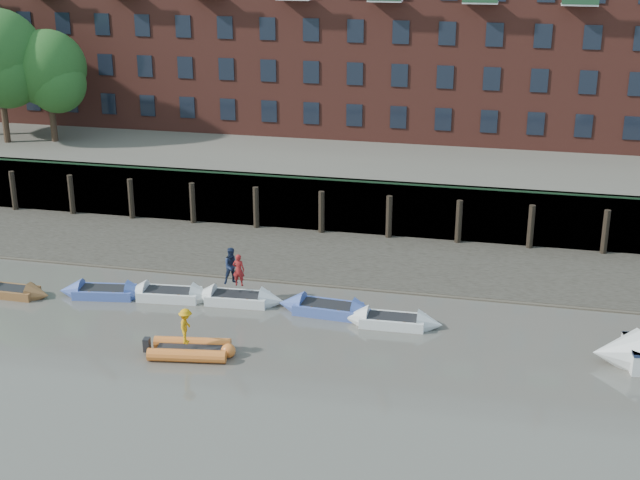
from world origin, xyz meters
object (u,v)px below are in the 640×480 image
(person_rower_b, at_px, (232,266))
(rowboat_4, at_px, (328,309))
(rowboat_5, at_px, (393,321))
(rowboat_3, at_px, (238,298))
(person_rower_a, at_px, (239,270))
(rowboat_2, at_px, (169,294))
(person_rib_crew, at_px, (186,326))
(rowboat_1, at_px, (105,292))
(rowboat_0, at_px, (11,291))
(rib_tender, at_px, (193,350))

(person_rower_b, bearing_deg, rowboat_4, -37.58)
(rowboat_5, bearing_deg, rowboat_3, 172.24)
(rowboat_4, distance_m, person_rower_a, 4.70)
(rowboat_2, relative_size, person_rower_b, 2.60)
(rowboat_4, bearing_deg, rowboat_5, -7.27)
(rowboat_5, bearing_deg, person_rib_crew, -150.29)
(rowboat_3, distance_m, rowboat_4, 4.55)
(rowboat_2, relative_size, rowboat_5, 1.03)
(rowboat_1, distance_m, rowboat_5, 14.33)
(rowboat_5, bearing_deg, person_rower_a, 171.65)
(rowboat_1, xyz_separation_m, person_rower_a, (6.71, 0.74, 1.47))
(rowboat_2, distance_m, rowboat_5, 11.12)
(rowboat_0, height_order, rib_tender, rowboat_0)
(rowboat_4, bearing_deg, rowboat_0, -171.09)
(rowboat_5, bearing_deg, person_rower_b, 170.89)
(rowboat_1, bearing_deg, rowboat_4, -6.31)
(rowboat_1, height_order, rowboat_2, rowboat_2)
(person_rower_b, bearing_deg, rib_tender, -120.82)
(rowboat_1, height_order, person_rib_crew, person_rib_crew)
(rib_tender, height_order, person_rower_b, person_rower_b)
(rib_tender, bearing_deg, person_rower_a, 79.29)
(rowboat_2, relative_size, rowboat_3, 1.01)
(rowboat_3, bearing_deg, rowboat_4, -6.28)
(rowboat_5, height_order, person_rower_b, person_rower_b)
(rowboat_0, bearing_deg, rowboat_4, 6.30)
(rowboat_0, bearing_deg, rowboat_2, 11.17)
(rowboat_0, xyz_separation_m, rib_tender, (11.05, -4.08, 0.06))
(rib_tender, bearing_deg, rowboat_4, 40.82)
(rib_tender, relative_size, person_rower_b, 2.04)
(rowboat_0, distance_m, person_rower_a, 11.51)
(rowboat_4, xyz_separation_m, person_rower_a, (-4.46, 0.32, 1.45))
(rib_tender, bearing_deg, person_rib_crew, -174.66)
(rowboat_0, xyz_separation_m, rowboat_3, (11.21, 1.60, 0.02))
(rowboat_5, xyz_separation_m, person_rower_a, (-7.62, 0.95, 1.47))
(person_rib_crew, bearing_deg, person_rower_a, -13.83)
(rowboat_5, distance_m, person_rower_a, 7.81)
(rowboat_4, height_order, rib_tender, rowboat_4)
(person_rower_a, bearing_deg, rowboat_1, 5.04)
(person_rower_b, distance_m, person_rib_crew, 5.98)
(rowboat_3, height_order, person_rib_crew, person_rib_crew)
(rowboat_5, relative_size, person_rib_crew, 2.94)
(rowboat_1, relative_size, person_rower_a, 2.94)
(rowboat_2, bearing_deg, person_rower_b, 3.64)
(rowboat_0, height_order, rowboat_5, rowboat_5)
(rowboat_1, distance_m, rowboat_3, 6.67)
(rib_tender, xyz_separation_m, person_rower_a, (0.24, 5.75, 1.43))
(rowboat_0, height_order, person_rower_b, person_rower_b)
(rowboat_2, bearing_deg, person_rib_crew, -66.41)
(person_rib_crew, bearing_deg, rowboat_5, -68.03)
(rowboat_1, bearing_deg, person_rower_b, -0.46)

